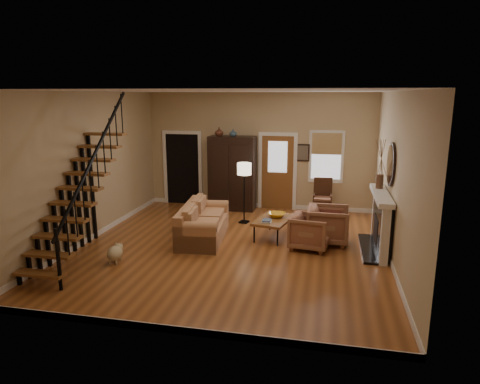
% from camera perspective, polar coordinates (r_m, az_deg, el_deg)
% --- Properties ---
extents(room, '(7.00, 7.33, 3.30)m').
position_cam_1_polar(room, '(10.70, -1.20, 3.57)').
color(room, '#975426').
rests_on(room, ground).
extents(staircase, '(0.94, 2.80, 3.20)m').
position_cam_1_polar(staircase, '(8.80, -21.11, 1.31)').
color(staircase, brown).
rests_on(staircase, ground).
extents(fireplace, '(0.33, 1.95, 2.30)m').
position_cam_1_polar(fireplace, '(9.43, 18.48, -3.15)').
color(fireplace, black).
rests_on(fireplace, ground).
extents(armoire, '(1.30, 0.60, 2.10)m').
position_cam_1_polar(armoire, '(12.17, -1.03, 2.53)').
color(armoire, black).
rests_on(armoire, ground).
extents(vase_a, '(0.24, 0.24, 0.25)m').
position_cam_1_polar(vase_a, '(12.00, -2.81, 8.03)').
color(vase_a, '#4C2619').
rests_on(vase_a, armoire).
extents(vase_b, '(0.20, 0.20, 0.21)m').
position_cam_1_polar(vase_b, '(11.91, -0.93, 7.91)').
color(vase_b, '#334C60').
rests_on(vase_b, armoire).
extents(sofa, '(1.12, 2.17, 0.78)m').
position_cam_1_polar(sofa, '(9.80, -4.90, -4.04)').
color(sofa, '#B57E52').
rests_on(sofa, ground).
extents(coffee_table, '(0.92, 1.30, 0.45)m').
position_cam_1_polar(coffee_table, '(9.92, 4.50, -4.81)').
color(coffee_table, brown).
rests_on(coffee_table, ground).
extents(bowl, '(0.40, 0.40, 0.10)m').
position_cam_1_polar(bowl, '(9.98, 4.92, -3.06)').
color(bowl, gold).
rests_on(bowl, coffee_table).
extents(books, '(0.22, 0.29, 0.06)m').
position_cam_1_polar(books, '(9.58, 3.58, -3.86)').
color(books, beige).
rests_on(books, coffee_table).
extents(armchair_left, '(0.92, 0.90, 0.74)m').
position_cam_1_polar(armchair_left, '(9.29, 9.34, -5.24)').
color(armchair_left, brown).
rests_on(armchair_left, ground).
extents(armchair_right, '(0.92, 0.89, 0.82)m').
position_cam_1_polar(armchair_right, '(9.70, 11.66, -4.31)').
color(armchair_right, brown).
rests_on(armchair_right, ground).
extents(floor_lamp, '(0.43, 0.43, 1.56)m').
position_cam_1_polar(floor_lamp, '(10.88, 0.56, -0.17)').
color(floor_lamp, black).
rests_on(floor_lamp, ground).
extents(side_chair, '(0.54, 0.54, 1.02)m').
position_cam_1_polar(side_chair, '(11.79, 10.93, -0.73)').
color(side_chair, '#3C2113').
rests_on(side_chair, ground).
extents(dog, '(0.34, 0.51, 0.35)m').
position_cam_1_polar(dog, '(8.81, -16.35, -7.98)').
color(dog, '#CFBC8D').
rests_on(dog, ground).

